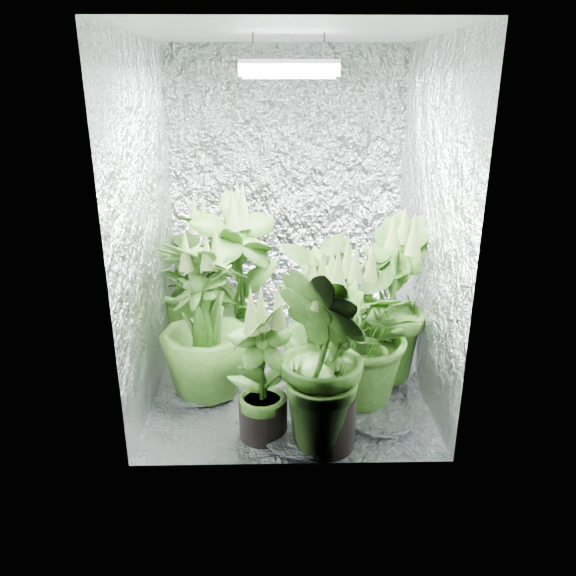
# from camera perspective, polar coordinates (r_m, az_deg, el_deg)

# --- Properties ---
(ground) EXTENTS (1.60, 1.60, 0.00)m
(ground) POSITION_cam_1_polar(r_m,az_deg,el_deg) (3.56, 0.05, -9.49)
(ground) COLOR silver
(ground) RESTS_ON ground
(walls) EXTENTS (1.62, 1.62, 2.00)m
(walls) POSITION_cam_1_polar(r_m,az_deg,el_deg) (3.18, 0.05, 6.31)
(walls) COLOR silver
(walls) RESTS_ON ground
(ceiling) EXTENTS (1.60, 1.60, 0.01)m
(ceiling) POSITION_cam_1_polar(r_m,az_deg,el_deg) (3.10, 0.06, 24.55)
(ceiling) COLOR silver
(ceiling) RESTS_ON walls
(grow_lamp) EXTENTS (0.50, 0.30, 0.22)m
(grow_lamp) POSITION_cam_1_polar(r_m,az_deg,el_deg) (3.09, 0.06, 21.34)
(grow_lamp) COLOR gray
(grow_lamp) RESTS_ON ceiling
(plant_a) EXTENTS (1.01, 1.01, 1.06)m
(plant_a) POSITION_cam_1_polar(r_m,az_deg,el_deg) (3.96, -9.45, 1.37)
(plant_a) COLOR black
(plant_a) RESTS_ON ground
(plant_b) EXTENTS (0.78, 0.78, 1.20)m
(plant_b) POSITION_cam_1_polar(r_m,az_deg,el_deg) (3.59, -5.02, 0.39)
(plant_b) COLOR black
(plant_b) RESTS_ON ground
(plant_c) EXTENTS (0.59, 0.59, 1.10)m
(plant_c) POSITION_cam_1_polar(r_m,az_deg,el_deg) (3.47, 10.06, -1.43)
(plant_c) COLOR black
(plant_c) RESTS_ON ground
(plant_d) EXTENTS (0.71, 0.71, 1.03)m
(plant_d) POSITION_cam_1_polar(r_m,az_deg,el_deg) (3.25, -8.47, -3.33)
(plant_d) COLOR black
(plant_d) RESTS_ON ground
(plant_e) EXTENTS (1.04, 1.04, 0.99)m
(plant_e) POSITION_cam_1_polar(r_m,az_deg,el_deg) (3.14, 6.81, -4.34)
(plant_e) COLOR black
(plant_e) RESTS_ON ground
(plant_f) EXTENTS (0.55, 0.55, 0.86)m
(plant_f) POSITION_cam_1_polar(r_m,az_deg,el_deg) (2.89, -2.62, -8.44)
(plant_f) COLOR black
(plant_f) RESTS_ON ground
(plant_g) EXTENTS (0.67, 0.67, 1.08)m
(plant_g) POSITION_cam_1_polar(r_m,az_deg,el_deg) (2.78, 3.82, -7.34)
(plant_g) COLOR black
(plant_g) RESTS_ON ground
(plant_h) EXTENTS (0.66, 0.66, 0.93)m
(plant_h) POSITION_cam_1_polar(r_m,az_deg,el_deg) (3.31, 3.33, -3.73)
(plant_h) COLOR black
(plant_h) RESTS_ON ground
(circulation_fan) EXTENTS (0.17, 0.25, 0.31)m
(circulation_fan) POSITION_cam_1_polar(r_m,az_deg,el_deg) (3.73, 9.70, -6.04)
(circulation_fan) COLOR black
(circulation_fan) RESTS_ON ground
(plant_label) EXTENTS (0.06, 0.03, 0.09)m
(plant_label) POSITION_cam_1_polar(r_m,az_deg,el_deg) (2.84, 5.19, -10.93)
(plant_label) COLOR white
(plant_label) RESTS_ON plant_g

